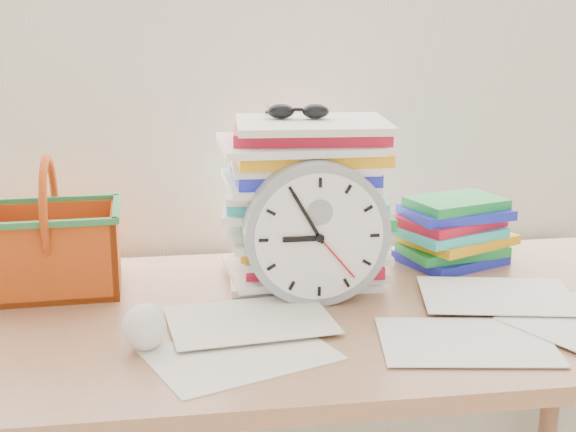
{
  "coord_description": "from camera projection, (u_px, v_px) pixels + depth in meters",
  "views": [
    {
      "loc": [
        -0.22,
        0.29,
        1.27
      ],
      "look_at": [
        -0.03,
        1.6,
        0.92
      ],
      "focal_mm": 50.0,
      "sensor_mm": 36.0,
      "label": 1
    }
  ],
  "objects": [
    {
      "name": "clock",
      "position": [
        317.0,
        233.0,
        1.42
      ],
      "size": [
        0.26,
        0.05,
        0.26
      ],
      "primitive_type": "cylinder",
      "rotation": [
        1.57,
        0.0,
        0.0
      ],
      "color": "gray",
      "rests_on": "desk"
    },
    {
      "name": "sunglasses",
      "position": [
        298.0,
        111.0,
        1.51
      ],
      "size": [
        0.15,
        0.13,
        0.03
      ],
      "primitive_type": null,
      "rotation": [
        0.0,
        0.0,
        -0.15
      ],
      "color": "black",
      "rests_on": "paper_stack"
    },
    {
      "name": "paper_stack",
      "position": [
        304.0,
        201.0,
        1.54
      ],
      "size": [
        0.33,
        0.28,
        0.31
      ],
      "primitive_type": null,
      "rotation": [
        0.0,
        0.0,
        -0.06
      ],
      "color": "white",
      "rests_on": "desk"
    },
    {
      "name": "scattered_papers",
      "position": [
        302.0,
        306.0,
        1.42
      ],
      "size": [
        1.26,
        0.42,
        0.02
      ],
      "primitive_type": null,
      "color": "white",
      "rests_on": "desk"
    },
    {
      "name": "desk",
      "position": [
        302.0,
        348.0,
        1.44
      ],
      "size": [
        1.4,
        0.7,
        0.75
      ],
      "color": "#9B6848",
      "rests_on": "ground"
    },
    {
      "name": "basket",
      "position": [
        51.0,
        225.0,
        1.49
      ],
      "size": [
        0.26,
        0.21,
        0.25
      ],
      "primitive_type": null,
      "rotation": [
        0.0,
        0.0,
        0.04
      ],
      "color": "#D65414",
      "rests_on": "desk"
    },
    {
      "name": "book_stack",
      "position": [
        455.0,
        231.0,
        1.66
      ],
      "size": [
        0.28,
        0.25,
        0.14
      ],
      "primitive_type": null,
      "rotation": [
        0.0,
        0.0,
        0.33
      ],
      "color": "white",
      "rests_on": "desk"
    },
    {
      "name": "crumpled_ball",
      "position": [
        143.0,
        326.0,
        1.25
      ],
      "size": [
        0.07,
        0.07,
        0.07
      ],
      "primitive_type": "sphere",
      "color": "white",
      "rests_on": "desk"
    }
  ]
}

